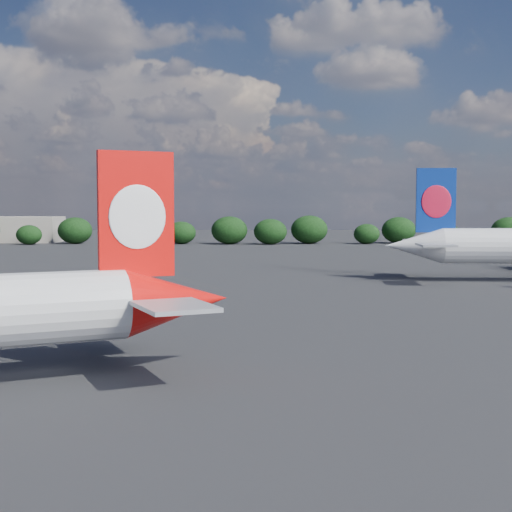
{
  "coord_description": "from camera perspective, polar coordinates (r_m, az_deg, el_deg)",
  "views": [
    {
      "loc": [
        15.48,
        -33.18,
        11.13
      ],
      "look_at": [
        16.0,
        12.0,
        8.0
      ],
      "focal_mm": 50.0,
      "sensor_mm": 36.0,
      "label": 1
    }
  ],
  "objects": [
    {
      "name": "ground",
      "position": [
        95.11,
        -10.03,
        -2.82
      ],
      "size": [
        500.0,
        500.0,
        0.0
      ],
      "primitive_type": "plane",
      "color": "black",
      "rests_on": "ground"
    },
    {
      "name": "highway_sign",
      "position": [
        212.0,
        -9.75,
        1.75
      ],
      "size": [
        6.0,
        0.3,
        4.5
      ],
      "color": "#156C27",
      "rests_on": "ground"
    },
    {
      "name": "billboard_yellow",
      "position": [
        215.33,
        -1.58,
        2.03
      ],
      "size": [
        5.0,
        0.3,
        5.5
      ],
      "color": "yellow",
      "rests_on": "ground"
    },
    {
      "name": "horizon_treeline",
      "position": [
        212.46,
        -2.29,
        1.98
      ],
      "size": [
        203.8,
        14.74,
        8.52
      ],
      "color": "black",
      "rests_on": "ground"
    }
  ]
}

